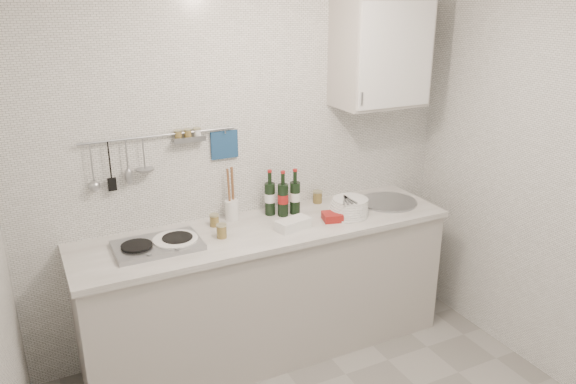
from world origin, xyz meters
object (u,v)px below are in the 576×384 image
object	(u,v)px
plate_stack_hob	(175,242)
wine_bottles	(283,193)
wall_cabinet	(381,53)
plate_stack_sink	(348,207)
utensil_crock	(232,207)

from	to	relation	value
plate_stack_hob	wine_bottles	distance (m)	0.81
wall_cabinet	wine_bottles	size ratio (longest dim) A/B	2.26
plate_stack_hob	plate_stack_sink	size ratio (longest dim) A/B	0.94
wine_bottles	utensil_crock	distance (m)	0.35
plate_stack_hob	wine_bottles	xyz separation A→B (m)	(0.78, 0.15, 0.14)
plate_stack_hob	wine_bottles	world-z (taller)	wine_bottles
plate_stack_sink	utensil_crock	size ratio (longest dim) A/B	0.83
wall_cabinet	plate_stack_sink	world-z (taller)	wall_cabinet
wall_cabinet	wine_bottles	bearing A→B (deg)	178.31
utensil_crock	plate_stack_sink	bearing A→B (deg)	-20.17
plate_stack_hob	utensil_crock	size ratio (longest dim) A/B	0.78
plate_stack_sink	wine_bottles	bearing A→B (deg)	153.19
wine_bottles	utensil_crock	world-z (taller)	utensil_crock
plate_stack_sink	utensil_crock	world-z (taller)	utensil_crock
wine_bottles	wall_cabinet	bearing A→B (deg)	-1.69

